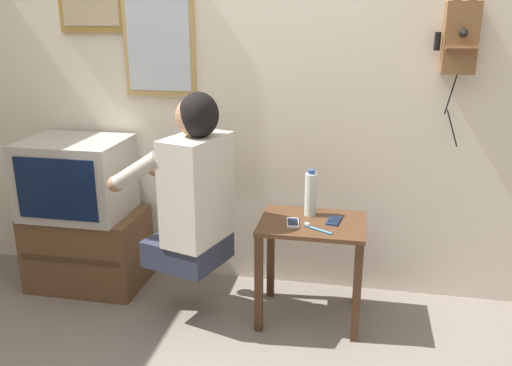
{
  "coord_description": "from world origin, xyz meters",
  "views": [
    {
      "loc": [
        0.59,
        -1.83,
        1.6
      ],
      "look_at": [
        0.09,
        0.73,
        0.76
      ],
      "focal_mm": 38.0,
      "sensor_mm": 36.0,
      "label": 1
    }
  ],
  "objects_px": {
    "wall_mirror": "(159,34)",
    "toothbrush": "(316,229)",
    "person": "(192,188)",
    "television": "(77,177)",
    "cell_phone_spare": "(334,220)",
    "wall_phone_antique": "(460,36)",
    "cell_phone_held": "(293,223)",
    "water_bottle": "(311,194)"
  },
  "relations": [
    {
      "from": "person",
      "to": "cell_phone_spare",
      "type": "xyz_separation_m",
      "value": [
        0.71,
        0.14,
        -0.18
      ]
    },
    {
      "from": "cell_phone_held",
      "to": "water_bottle",
      "type": "height_order",
      "value": "water_bottle"
    },
    {
      "from": "person",
      "to": "toothbrush",
      "type": "distance_m",
      "value": 0.66
    },
    {
      "from": "wall_mirror",
      "to": "water_bottle",
      "type": "height_order",
      "value": "wall_mirror"
    },
    {
      "from": "wall_mirror",
      "to": "cell_phone_spare",
      "type": "bearing_deg",
      "value": -18.2
    },
    {
      "from": "person",
      "to": "television",
      "type": "bearing_deg",
      "value": 90.28
    },
    {
      "from": "cell_phone_held",
      "to": "person",
      "type": "bearing_deg",
      "value": 177.94
    },
    {
      "from": "cell_phone_spare",
      "to": "water_bottle",
      "type": "bearing_deg",
      "value": 159.4
    },
    {
      "from": "wall_phone_antique",
      "to": "cell_phone_spare",
      "type": "distance_m",
      "value": 1.11
    },
    {
      "from": "person",
      "to": "cell_phone_held",
      "type": "relative_size",
      "value": 6.86
    },
    {
      "from": "television",
      "to": "wall_phone_antique",
      "type": "distance_m",
      "value": 2.21
    },
    {
      "from": "cell_phone_held",
      "to": "cell_phone_spare",
      "type": "height_order",
      "value": "same"
    },
    {
      "from": "wall_phone_antique",
      "to": "person",
      "type": "bearing_deg",
      "value": -161.17
    },
    {
      "from": "cell_phone_spare",
      "to": "cell_phone_held",
      "type": "bearing_deg",
      "value": -151.65
    },
    {
      "from": "wall_mirror",
      "to": "cell_phone_spare",
      "type": "height_order",
      "value": "wall_mirror"
    },
    {
      "from": "wall_phone_antique",
      "to": "water_bottle",
      "type": "distance_m",
      "value": 1.08
    },
    {
      "from": "television",
      "to": "water_bottle",
      "type": "bearing_deg",
      "value": -0.91
    },
    {
      "from": "wall_mirror",
      "to": "cell_phone_held",
      "type": "distance_m",
      "value": 1.29
    },
    {
      "from": "wall_mirror",
      "to": "toothbrush",
      "type": "relative_size",
      "value": 4.71
    },
    {
      "from": "television",
      "to": "wall_phone_antique",
      "type": "bearing_deg",
      "value": 5.67
    },
    {
      "from": "cell_phone_held",
      "to": "cell_phone_spare",
      "type": "bearing_deg",
      "value": 10.25
    },
    {
      "from": "person",
      "to": "wall_mirror",
      "type": "bearing_deg",
      "value": 50.78
    },
    {
      "from": "water_bottle",
      "to": "person",
      "type": "bearing_deg",
      "value": -160.07
    },
    {
      "from": "television",
      "to": "wall_mirror",
      "type": "bearing_deg",
      "value": 28.45
    },
    {
      "from": "wall_phone_antique",
      "to": "cell_phone_held",
      "type": "distance_m",
      "value": 1.25
    },
    {
      "from": "cell_phone_spare",
      "to": "wall_phone_antique",
      "type": "bearing_deg",
      "value": 36.39
    },
    {
      "from": "water_bottle",
      "to": "cell_phone_spare",
      "type": "bearing_deg",
      "value": -29.28
    },
    {
      "from": "water_bottle",
      "to": "toothbrush",
      "type": "distance_m",
      "value": 0.24
    },
    {
      "from": "wall_phone_antique",
      "to": "cell_phone_held",
      "type": "bearing_deg",
      "value": -154.32
    },
    {
      "from": "television",
      "to": "cell_phone_held",
      "type": "height_order",
      "value": "television"
    },
    {
      "from": "water_bottle",
      "to": "toothbrush",
      "type": "xyz_separation_m",
      "value": [
        0.05,
        -0.2,
        -0.11
      ]
    },
    {
      "from": "television",
      "to": "wall_phone_antique",
      "type": "xyz_separation_m",
      "value": [
        2.05,
        0.2,
        0.79
      ]
    },
    {
      "from": "television",
      "to": "cell_phone_spare",
      "type": "height_order",
      "value": "television"
    },
    {
      "from": "person",
      "to": "cell_phone_held",
      "type": "distance_m",
      "value": 0.54
    },
    {
      "from": "person",
      "to": "television",
      "type": "distance_m",
      "value": 0.81
    },
    {
      "from": "wall_mirror",
      "to": "cell_phone_held",
      "type": "relative_size",
      "value": 5.21
    },
    {
      "from": "cell_phone_spare",
      "to": "toothbrush",
      "type": "distance_m",
      "value": 0.15
    },
    {
      "from": "cell_phone_spare",
      "to": "water_bottle",
      "type": "relative_size",
      "value": 0.52
    },
    {
      "from": "television",
      "to": "toothbrush",
      "type": "xyz_separation_m",
      "value": [
        1.4,
        -0.22,
        -0.12
      ]
    },
    {
      "from": "wall_phone_antique",
      "to": "cell_phone_held",
      "type": "height_order",
      "value": "wall_phone_antique"
    },
    {
      "from": "television",
      "to": "cell_phone_spare",
      "type": "bearing_deg",
      "value": -3.64
    },
    {
      "from": "wall_mirror",
      "to": "water_bottle",
      "type": "bearing_deg",
      "value": -16.46
    }
  ]
}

